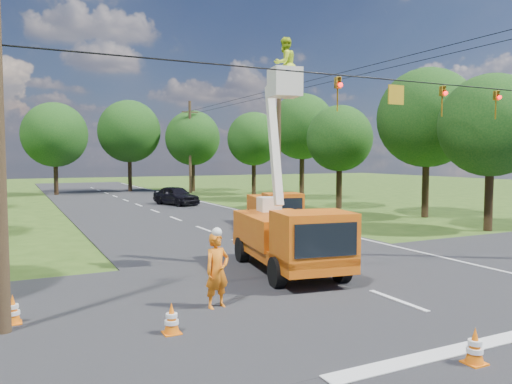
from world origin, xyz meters
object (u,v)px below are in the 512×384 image
traffic_cone_3 (303,228)px  tree_right_b (427,118)px  distant_car (176,196)px  tree_right_d (302,127)px  tree_far_b (129,131)px  tree_right_a (491,126)px  tree_right_c (340,139)px  pole_right_far (190,146)px  tree_far_c (193,138)px  bucket_truck (289,222)px  traffic_cone_5 (13,310)px  traffic_cone_0 (475,347)px  ground_worker (217,271)px  tree_right_e (254,139)px  pole_right_mid (279,141)px  traffic_cone_7 (242,216)px  tree_far_a (55,135)px  second_truck (274,208)px  traffic_cone_2 (283,239)px  traffic_cone_4 (172,319)px

traffic_cone_3 → tree_right_b: size_ratio=0.07×
distant_car → tree_right_d: bearing=-17.6°
tree_right_b → tree_far_b: tree_far_b is taller
tree_right_a → tree_right_c: 13.01m
pole_right_far → tree_far_c: pole_right_far is taller
distant_car → bucket_truck: bearing=-115.9°
traffic_cone_5 → pole_right_far: 43.54m
traffic_cone_5 → tree_far_b: size_ratio=0.07×
pole_right_far → tree_far_c: 2.43m
traffic_cone_0 → tree_far_b: bearing=84.9°
ground_worker → tree_right_e: bearing=48.3°
traffic_cone_5 → tree_far_b: (12.32, 44.44, 6.45)m
tree_right_e → tree_right_d: bearing=-82.9°
bucket_truck → tree_right_d: size_ratio=0.82×
traffic_cone_5 → tree_right_a: size_ratio=0.09×
ground_worker → pole_right_mid: 24.56m
traffic_cone_7 → pole_right_far: (5.32, 25.07, 4.75)m
tree_far_a → tree_right_d: bearing=-38.9°
ground_worker → traffic_cone_7: size_ratio=2.77×
bucket_truck → tree_far_b: tree_far_b is taller
traffic_cone_5 → tree_right_c: size_ratio=0.09×
second_truck → traffic_cone_3: bearing=-81.7°
traffic_cone_3 → tree_right_a: 11.41m
traffic_cone_2 → tree_right_b: bearing=21.5°
traffic_cone_4 → tree_right_b: 25.97m
traffic_cone_4 → distant_car: bearing=72.6°
tree_far_a → tree_right_e: bearing=-23.1°
traffic_cone_0 → tree_far_a: 49.26m
tree_right_a → tree_far_a: bearing=116.6°
pole_right_mid → distant_car: bearing=128.9°
traffic_cone_4 → traffic_cone_5: (-3.12, 2.28, 0.00)m
second_truck → pole_right_far: 28.15m
tree_far_b → traffic_cone_3: bearing=-88.8°
traffic_cone_7 → tree_far_b: (-0.18, 30.07, 6.45)m
traffic_cone_3 → traffic_cone_5: 15.51m
traffic_cone_2 → tree_right_e: size_ratio=0.08×
tree_far_c → tree_far_a: bearing=176.1°
traffic_cone_0 → traffic_cone_5: 10.03m
second_truck → distant_car: 14.59m
distant_car → tree_right_a: 24.06m
traffic_cone_0 → tree_right_a: 19.83m
tree_right_a → tree_right_e: size_ratio=0.96×
traffic_cone_2 → pole_right_far: 34.49m
distant_car → tree_right_e: bearing=18.6°
tree_right_a → tree_right_d: (1.30, 21.00, 1.12)m
second_truck → traffic_cone_0: bearing=-94.0°
distant_car → tree_far_c: size_ratio=0.50×
second_truck → traffic_cone_2: 6.54m
bucket_truck → tree_right_d: bearing=66.5°
tree_right_d → tree_far_b: tree_far_b is taller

